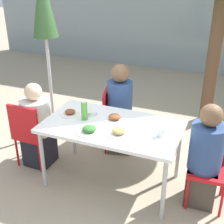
# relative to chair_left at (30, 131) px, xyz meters

# --- Properties ---
(ground_plane) EXTENTS (24.00, 24.00, 0.00)m
(ground_plane) POSITION_rel_chair_left_xyz_m (1.04, 0.06, -0.50)
(ground_plane) COLOR tan
(building_facade) EXTENTS (10.00, 0.20, 3.00)m
(building_facade) POSITION_rel_chair_left_xyz_m (1.04, 4.58, 1.00)
(building_facade) COLOR #89999E
(building_facade) RESTS_ON ground
(dining_table) EXTENTS (1.48, 0.85, 0.76)m
(dining_table) POSITION_rel_chair_left_xyz_m (1.04, 0.06, 0.20)
(dining_table) COLOR white
(dining_table) RESTS_ON ground
(chair_left) EXTENTS (0.41, 0.41, 0.85)m
(chair_left) POSITION_rel_chair_left_xyz_m (0.00, 0.00, 0.00)
(chair_left) COLOR red
(chair_left) RESTS_ON ground
(person_left) EXTENTS (0.36, 0.36, 1.08)m
(person_left) POSITION_rel_chair_left_xyz_m (0.05, 0.08, 0.01)
(person_left) COLOR black
(person_left) RESTS_ON ground
(chair_right) EXTENTS (0.42, 0.42, 0.85)m
(chair_right) POSITION_rel_chair_left_xyz_m (2.08, 0.19, 0.00)
(chair_right) COLOR red
(chair_right) RESTS_ON ground
(person_right) EXTENTS (0.34, 0.34, 1.14)m
(person_right) POSITION_rel_chair_left_xyz_m (2.04, 0.10, 0.04)
(person_right) COLOR #473D33
(person_right) RESTS_ON ground
(chair_far) EXTENTS (0.48, 0.48, 0.85)m
(chair_far) POSITION_rel_chair_left_xyz_m (0.79, 0.76, 0.00)
(chair_far) COLOR red
(chair_far) RESTS_ON ground
(person_far) EXTENTS (0.35, 0.35, 1.22)m
(person_far) POSITION_rel_chair_left_xyz_m (0.88, 0.74, 0.09)
(person_far) COLOR #473D33
(person_far) RESTS_ON ground
(closed_umbrella) EXTENTS (0.36, 0.36, 2.29)m
(closed_umbrella) POSITION_rel_chair_left_xyz_m (-0.19, 0.81, 1.23)
(closed_umbrella) COLOR #333333
(closed_umbrella) RESTS_ON ground
(plate_0) EXTENTS (0.25, 0.25, 0.07)m
(plate_0) POSITION_rel_chair_left_xyz_m (1.19, -0.11, 0.29)
(plate_0) COLOR white
(plate_0) RESTS_ON dining_table
(plate_1) EXTENTS (0.25, 0.25, 0.07)m
(plate_1) POSITION_rel_chair_left_xyz_m (1.03, 0.17, 0.29)
(plate_1) COLOR white
(plate_1) RESTS_ON dining_table
(plate_2) EXTENTS (0.22, 0.22, 0.06)m
(plate_2) POSITION_rel_chair_left_xyz_m (0.51, 0.10, 0.28)
(plate_2) COLOR white
(plate_2) RESTS_ON dining_table
(plate_3) EXTENTS (0.26, 0.26, 0.07)m
(plate_3) POSITION_rel_chair_left_xyz_m (0.89, -0.18, 0.29)
(plate_3) COLOR white
(plate_3) RESTS_ON dining_table
(bottle) EXTENTS (0.07, 0.07, 0.22)m
(bottle) POSITION_rel_chair_left_xyz_m (0.72, 0.06, 0.37)
(bottle) COLOR #51A338
(bottle) RESTS_ON dining_table
(drinking_cup) EXTENTS (0.08, 0.08, 0.09)m
(drinking_cup) POSITION_rel_chair_left_xyz_m (1.59, 0.02, 0.31)
(drinking_cup) COLOR white
(drinking_cup) RESTS_ON dining_table
(salad_bowl) EXTENTS (0.15, 0.15, 0.05)m
(salad_bowl) POSITION_rel_chair_left_xyz_m (0.73, 0.21, 0.29)
(salad_bowl) COLOR white
(salad_bowl) RESTS_ON dining_table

